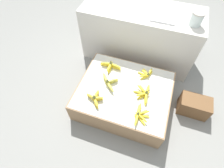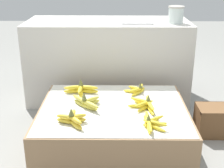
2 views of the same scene
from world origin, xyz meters
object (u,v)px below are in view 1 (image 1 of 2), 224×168
Objects in this scene: wooden_crate at (194,106)px; banana_bunch_front_midleft at (140,115)px; banana_bunch_middle_left at (109,82)px; glass_jar at (197,18)px; banana_bunch_back_midleft at (146,74)px; banana_bunch_middle_midleft at (144,93)px; banana_bunch_front_left at (95,98)px; banana_bunch_back_left at (111,66)px; foam_tray_white at (163,19)px.

banana_bunch_front_midleft is at bearing -143.24° from wooden_crate.
banana_bunch_middle_left is 1.11m from glass_jar.
banana_bunch_front_midleft is at bearing -106.23° from glass_jar.
banana_bunch_middle_midleft is at bearing -81.29° from banana_bunch_back_midleft.
glass_jar reaches higher than banana_bunch_middle_left.
banana_bunch_front_left reaches higher than banana_bunch_back_midleft.
banana_bunch_back_midleft is (0.42, 0.02, -0.01)m from banana_bunch_back_left.
banana_bunch_back_left reaches higher than banana_bunch_back_midleft.
foam_tray_white reaches higher than banana_bunch_back_left.
banana_bunch_front_left is 0.81× the size of banana_bunch_middle_midleft.
banana_bunch_back_left is (-0.47, 0.49, 0.01)m from banana_bunch_front_midleft.
wooden_crate is at bearing -4.73° from banana_bunch_back_left.
glass_jar is (0.34, 0.47, 0.48)m from banana_bunch_back_midleft.
banana_bunch_back_midleft is at bearing -125.87° from glass_jar.
glass_jar reaches higher than banana_bunch_front_left.
foam_tray_white is at bearing 87.77° from banana_bunch_back_midleft.
glass_jar is 0.55× the size of foam_tray_white.
banana_bunch_middle_midleft is (-0.56, -0.16, 0.20)m from wooden_crate.
banana_bunch_middle_left is 1.57× the size of glass_jar.
banana_bunch_front_left is 0.47m from banana_bunch_back_left.
banana_bunch_middle_midleft reaches higher than wooden_crate.
glass_jar reaches higher than banana_bunch_back_left.
banana_bunch_middle_left is 0.87× the size of banana_bunch_middle_midleft.
banana_bunch_back_left is 1.02m from glass_jar.
banana_bunch_middle_left is at bearing -74.81° from banana_bunch_back_left.
banana_bunch_front_midleft is 1.35× the size of banana_bunch_back_midleft.
banana_bunch_back_left reaches higher than wooden_crate.
foam_tray_white is at bearing 92.12° from banana_bunch_front_midleft.
banana_bunch_middle_midleft is (0.46, 0.23, -0.01)m from banana_bunch_front_left.
banana_bunch_front_left is 0.80× the size of foam_tray_white.
glass_jar is at bearing 114.25° from wooden_crate.
glass_jar reaches higher than banana_bunch_back_midleft.
banana_bunch_middle_left is (-0.41, 0.26, 0.01)m from banana_bunch_front_midleft.
wooden_crate is 1.25× the size of foam_tray_white.
banana_bunch_middle_left is at bearing 147.02° from banana_bunch_front_midleft.
banana_bunch_back_left reaches higher than banana_bunch_front_midleft.
banana_bunch_front_midleft is 0.68m from banana_bunch_back_left.
glass_jar reaches higher than banana_bunch_front_midleft.
banana_bunch_front_left is 0.25m from banana_bunch_middle_left.
wooden_crate is 1.73× the size of banana_bunch_back_midleft.
foam_tray_white reaches higher than banana_bunch_front_left.
banana_bunch_front_midleft is at bearing -87.88° from foam_tray_white.
banana_bunch_back_left is 0.42m from banana_bunch_back_midleft.
banana_bunch_front_left is at bearing 176.76° from banana_bunch_front_midleft.
banana_bunch_middle_left is at bearing -144.68° from banana_bunch_back_midleft.
glass_jar is at bearing 33.11° from banana_bunch_back_left.
banana_bunch_middle_left is 0.85× the size of foam_tray_white.
banana_bunch_front_midleft is at bearing -3.24° from banana_bunch_front_left.
banana_bunch_back_left is at bearing 152.34° from banana_bunch_middle_midleft.
glass_jar is 0.33m from foam_tray_white.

